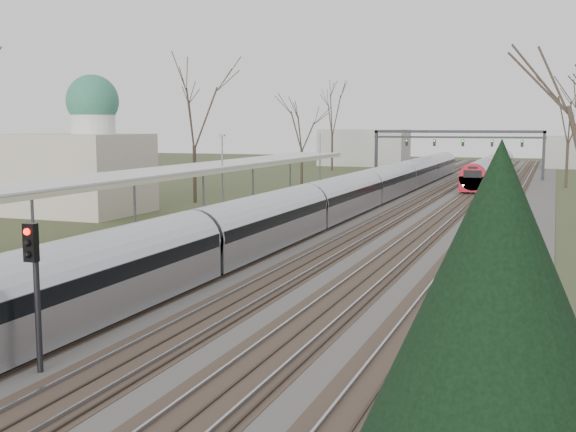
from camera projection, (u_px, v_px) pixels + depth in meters
name	position (u px, v px, depth m)	size (l,w,h in m)	color
track_bed	(411.00, 202.00, 62.37)	(24.00, 160.00, 0.22)	#474442
platform	(227.00, 216.00, 49.24)	(3.50, 69.00, 1.00)	#9E9B93
canopy	(196.00, 169.00, 44.62)	(4.10, 50.00, 3.11)	slate
dome_building	(75.00, 165.00, 53.67)	(10.00, 8.00, 10.30)	beige
signal_gantry	(457.00, 140.00, 89.66)	(21.00, 0.59, 6.08)	black
tree_west_far	(194.00, 109.00, 60.82)	(5.50, 5.50, 11.33)	#2D231C
train_near	(366.00, 189.00, 58.58)	(2.62, 90.21, 3.05)	#B1B4BC
train_far	(492.00, 167.00, 89.51)	(2.62, 45.21, 3.05)	#B1B4BC
signal_post	(34.00, 275.00, 18.73)	(0.35, 0.45, 4.10)	black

